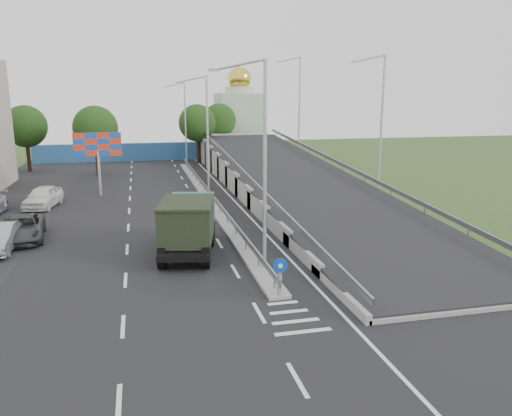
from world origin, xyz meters
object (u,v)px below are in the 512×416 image
object	(u,v)px
billboard	(98,148)
dump_truck	(189,222)
parked_car_c	(22,228)
lamp_post_far	(184,119)
lamp_post_near	(261,155)
church	(240,118)
lamp_post_mid	(205,129)
sign_bollard	(280,277)
parked_car_e	(43,197)

from	to	relation	value
billboard	dump_truck	distance (m)	19.30
parked_car_c	dump_truck	bearing A→B (deg)	-32.85
billboard	dump_truck	bearing A→B (deg)	-71.94
lamp_post_far	billboard	world-z (taller)	lamp_post_far
lamp_post_near	parked_car_c	distance (m)	16.18
dump_truck	church	bearing A→B (deg)	86.82
lamp_post_mid	church	distance (m)	35.41
sign_bollard	billboard	bearing A→B (deg)	109.21
billboard	church	bearing A→B (deg)	59.30
lamp_post_mid	parked_car_c	world-z (taller)	lamp_post_mid
dump_truck	parked_car_c	world-z (taller)	dump_truck
parked_car_e	parked_car_c	bearing A→B (deg)	-77.92
sign_bollard	lamp_post_far	size ratio (longest dim) A/B	0.17
lamp_post_mid	billboard	bearing A→B (deg)	167.62
lamp_post_mid	church	bearing A→B (deg)	73.78
church	parked_car_e	bearing A→B (deg)	-122.67
lamp_post_mid	lamp_post_far	size ratio (longest dim) A/B	1.00
billboard	parked_car_c	distance (m)	14.39
parked_car_c	parked_car_e	world-z (taller)	parked_car_e
parked_car_e	dump_truck	bearing A→B (deg)	-45.16
lamp_post_near	lamp_post_far	size ratio (longest dim) A/B	1.00
lamp_post_mid	dump_truck	world-z (taller)	lamp_post_mid
lamp_post_near	church	size ratio (longest dim) A/B	0.73
dump_truck	parked_car_e	xyz separation A→B (m)	(-10.00, 14.23, -0.88)
lamp_post_far	parked_car_c	xyz separation A→B (m)	(-12.79, -31.48, -5.07)
lamp_post_mid	sign_bollard	bearing A→B (deg)	-90.26
lamp_post_near	parked_car_e	distance (m)	22.87
sign_bollard	parked_car_e	bearing A→B (deg)	120.88
lamp_post_mid	church	xyz separation A→B (m)	(9.89, 34.00, -0.50)
lamp_post_mid	lamp_post_near	bearing A→B (deg)	-90.00
lamp_post_mid	billboard	xyz separation A→B (m)	(-9.11, 2.00, -1.62)
lamp_post_near	lamp_post_far	world-z (taller)	same
lamp_post_mid	lamp_post_far	world-z (taller)	same
sign_bollard	dump_truck	bearing A→B (deg)	111.91
sign_bollard	lamp_post_mid	distance (m)	24.30
lamp_post_near	parked_car_c	size ratio (longest dim) A/B	1.91
lamp_post_near	lamp_post_mid	xyz separation A→B (m)	(0.00, 20.00, 0.00)
lamp_post_near	lamp_post_far	bearing A→B (deg)	90.00
lamp_post_far	church	bearing A→B (deg)	54.76
church	dump_truck	distance (m)	52.00
church	parked_car_e	xyz separation A→B (m)	(-23.06, -35.97, -4.47)
lamp_post_near	parked_car_c	xyz separation A→B (m)	(-12.79, 8.52, -5.07)
lamp_post_far	parked_car_e	size ratio (longest dim) A/B	2.04
lamp_post_mid	parked_car_c	size ratio (longest dim) A/B	1.91
lamp_post_far	lamp_post_near	bearing A→B (deg)	-90.00
lamp_post_near	billboard	distance (m)	23.87
billboard	lamp_post_far	bearing A→B (deg)	63.16
church	parked_car_e	distance (m)	42.97
sign_bollard	parked_car_e	distance (m)	25.46
lamp_post_far	parked_car_e	world-z (taller)	lamp_post_far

